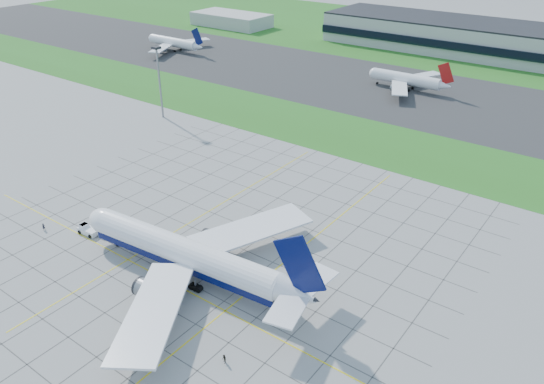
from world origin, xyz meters
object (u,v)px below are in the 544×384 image
object	(u,v)px
pushback_tug	(88,230)
crew_far	(224,359)
distant_jet_0	(174,42)
crew_near	(44,227)
distant_jet_1	(408,79)
airliner	(187,254)
light_mast	(159,74)

from	to	relation	value
pushback_tug	crew_far	xyz separation A→B (m)	(52.38, -11.54, -0.10)
distant_jet_0	crew_near	bearing A→B (deg)	-54.26
distant_jet_0	distant_jet_1	world-z (taller)	same
airliner	crew_far	xyz separation A→B (m)	(22.09, -14.00, -4.25)
airliner	crew_far	size ratio (longest dim) A/B	34.48
light_mast	distant_jet_0	world-z (taller)	light_mast
pushback_tug	crew_near	distance (m)	11.06
crew_far	distant_jet_1	xyz separation A→B (m)	(-38.36, 161.17, 3.61)
pushback_tug	crew_far	bearing A→B (deg)	-17.37
distant_jet_0	distant_jet_1	distance (m)	128.92
light_mast	crew_near	distance (m)	80.15
pushback_tug	distant_jet_1	distance (m)	150.32
light_mast	crew_near	bearing A→B (deg)	-64.09
pushback_tug	distant_jet_1	world-z (taller)	distant_jet_1
airliner	crew_far	distance (m)	26.49
light_mast	airliner	xyz separation A→B (m)	(74.37, -63.00, -11.06)
light_mast	pushback_tug	distance (m)	80.37
crew_near	crew_far	distance (m)	62.39
airliner	crew_near	bearing A→B (deg)	-173.95
crew_near	pushback_tug	bearing A→B (deg)	-43.37
crew_far	airliner	bearing A→B (deg)	-177.04
light_mast	distant_jet_0	xyz separation A→B (m)	(-70.49, 74.99, -11.70)
airliner	crew_near	distance (m)	40.96
airliner	distant_jet_0	bearing A→B (deg)	131.46
distant_jet_0	distant_jet_1	xyz separation A→B (m)	(128.59, 9.19, -0.00)
airliner	distant_jet_0	xyz separation A→B (m)	(-144.87, 137.99, -0.63)
crew_far	distant_jet_1	bearing A→B (deg)	138.72
light_mast	crew_near	world-z (taller)	light_mast
crew_far	crew_near	bearing A→B (deg)	-150.40
crew_near	light_mast	bearing A→B (deg)	43.83
pushback_tug	distant_jet_0	xyz separation A→B (m)	(-114.58, 140.44, 3.52)
distant_jet_0	distant_jet_1	bearing A→B (deg)	4.09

